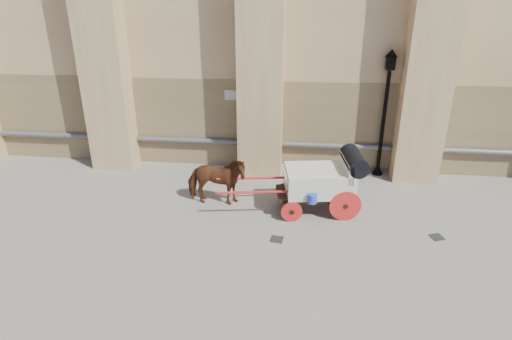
# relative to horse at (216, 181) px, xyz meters

# --- Properties ---
(ground) EXTENTS (90.00, 90.00, 0.00)m
(ground) POSITION_rel_horse_xyz_m (2.03, -1.17, -0.74)
(ground) COLOR slate
(ground) RESTS_ON ground
(horse) EXTENTS (0.80, 1.76, 1.48)m
(horse) POSITION_rel_horse_xyz_m (0.00, 0.00, 0.00)
(horse) COLOR #5B2815
(horse) RESTS_ON ground
(carriage) EXTENTS (4.18, 1.68, 1.78)m
(carriage) POSITION_rel_horse_xyz_m (3.05, -0.01, 0.22)
(carriage) COLOR black
(carriage) RESTS_ON ground
(street_lamp) EXTENTS (0.38, 0.38, 4.09)m
(street_lamp) POSITION_rel_horse_xyz_m (4.94, 2.63, 1.44)
(street_lamp) COLOR black
(street_lamp) RESTS_ON ground
(drain_grate_near) EXTENTS (0.36, 0.36, 0.01)m
(drain_grate_near) POSITION_rel_horse_xyz_m (1.86, -1.69, -0.73)
(drain_grate_near) COLOR black
(drain_grate_near) RESTS_ON ground
(drain_grate_far) EXTENTS (0.41, 0.41, 0.01)m
(drain_grate_far) POSITION_rel_horse_xyz_m (5.94, -1.16, -0.73)
(drain_grate_far) COLOR black
(drain_grate_far) RESTS_ON ground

